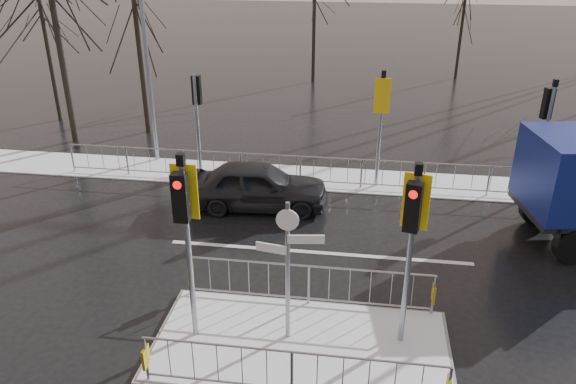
# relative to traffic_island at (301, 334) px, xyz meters

# --- Properties ---
(ground) EXTENTS (120.00, 120.00, 0.00)m
(ground) POSITION_rel_traffic_island_xyz_m (0.01, -0.01, -0.39)
(ground) COLOR black
(ground) RESTS_ON ground
(snow_verge) EXTENTS (30.00, 2.00, 0.04)m
(snow_verge) POSITION_rel_traffic_island_xyz_m (0.01, 8.59, -0.37)
(snow_verge) COLOR white
(snow_verge) RESTS_ON ground
(lane_markings) EXTENTS (8.00, 11.38, 0.01)m
(lane_markings) POSITION_rel_traffic_island_xyz_m (0.01, -0.34, -0.39)
(lane_markings) COLOR silver
(lane_markings) RESTS_ON ground
(traffic_island) EXTENTS (6.00, 3.04, 4.15)m
(traffic_island) POSITION_rel_traffic_island_xyz_m (0.00, 0.00, 0.00)
(traffic_island) COLOR slate
(traffic_island) RESTS_ON ground
(far_kerb_fixtures) EXTENTS (18.00, 0.65, 3.83)m
(far_kerb_fixtures) POSITION_rel_traffic_island_xyz_m (0.31, 8.08, 0.63)
(far_kerb_fixtures) COLOR gray
(far_kerb_fixtures) RESTS_ON ground
(car_far_lane) EXTENTS (4.32, 2.00, 1.43)m
(car_far_lane) POSITION_rel_traffic_island_xyz_m (-2.06, 6.23, 0.33)
(car_far_lane) COLOR black
(car_far_lane) RESTS_ON ground
(tree_near_b) EXTENTS (4.00, 4.00, 7.55)m
(tree_near_b) POSITION_rel_traffic_island_xyz_m (-7.99, 12.49, 4.76)
(tree_near_b) COLOR black
(tree_near_b) RESTS_ON ground
(tree_near_c) EXTENTS (3.50, 3.50, 6.61)m
(tree_near_c) POSITION_rel_traffic_island_xyz_m (-12.49, 13.49, 4.11)
(tree_near_c) COLOR black
(tree_near_c) RESTS_ON ground
(tree_far_b) EXTENTS (3.25, 3.25, 6.14)m
(tree_far_b) POSITION_rel_traffic_island_xyz_m (6.01, 23.99, 3.79)
(tree_far_b) COLOR black
(tree_far_b) RESTS_ON ground
(street_lamp_left) EXTENTS (1.25, 0.18, 8.20)m
(street_lamp_left) POSITION_rel_traffic_island_xyz_m (-6.42, 9.49, 4.10)
(street_lamp_left) COLOR gray
(street_lamp_left) RESTS_ON ground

